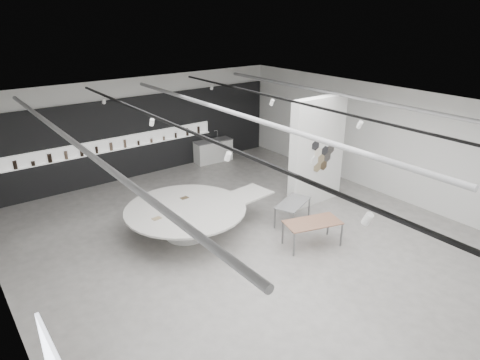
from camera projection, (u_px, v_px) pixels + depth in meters
room at (250, 177)px, 11.18m from camera, size 12.02×14.02×3.82m
back_wall_display at (139, 137)px, 16.51m from camera, size 11.80×0.27×3.10m
partition_column at (317, 152)px, 14.02m from camera, size 2.20×0.38×3.60m
display_island at (188, 217)px, 12.37m from camera, size 4.70×3.82×0.89m
sample_table_wood at (313, 224)px, 11.78m from camera, size 1.70×1.18×0.72m
sample_table_stone at (293, 204)px, 13.06m from camera, size 1.48×1.12×0.68m
kitchen_counter at (213, 151)px, 18.35m from camera, size 1.69×0.75×1.31m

